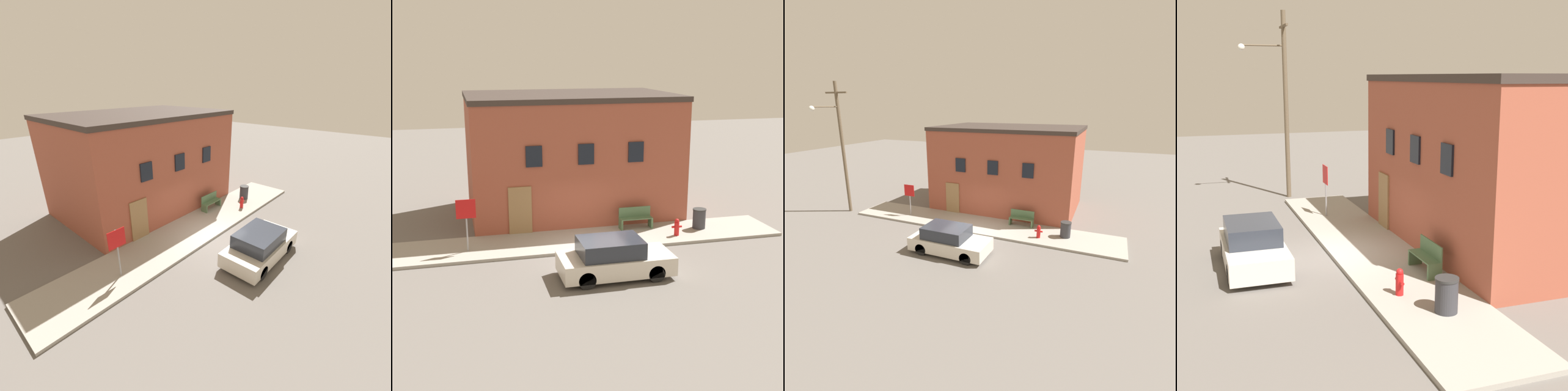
% 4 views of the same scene
% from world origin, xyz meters
% --- Properties ---
extents(ground_plane, '(80.00, 80.00, 0.00)m').
position_xyz_m(ground_plane, '(0.00, 0.00, 0.00)').
color(ground_plane, '#66605B').
extents(sidewalk, '(16.98, 2.81, 0.13)m').
position_xyz_m(sidewalk, '(0.00, 1.40, 0.06)').
color(sidewalk, '#9E998E').
rests_on(sidewalk, ground).
extents(brick_building, '(9.85, 6.70, 5.86)m').
position_xyz_m(brick_building, '(0.38, 6.09, 2.93)').
color(brick_building, '#9E4C38').
rests_on(brick_building, ground).
extents(fire_hydrant, '(0.44, 0.21, 0.74)m').
position_xyz_m(fire_hydrant, '(3.91, 0.86, 0.50)').
color(fire_hydrant, red).
rests_on(fire_hydrant, sidewalk).
extents(stop_sign, '(0.76, 0.06, 2.11)m').
position_xyz_m(stop_sign, '(-4.86, 1.07, 1.62)').
color(stop_sign, gray).
rests_on(stop_sign, sidewalk).
extents(bench, '(1.48, 0.44, 0.94)m').
position_xyz_m(bench, '(2.53, 2.27, 0.58)').
color(bench, '#4C6B47').
rests_on(bench, sidewalk).
extents(trash_bin, '(0.60, 0.60, 0.89)m').
position_xyz_m(trash_bin, '(5.28, 1.54, 0.58)').
color(trash_bin, '#333338').
rests_on(trash_bin, sidewalk).
extents(utility_pole, '(1.80, 2.22, 8.76)m').
position_xyz_m(utility_pole, '(-9.57, 0.23, 4.77)').
color(utility_pole, brown).
rests_on(utility_pole, ground).
extents(parked_car, '(4.01, 1.79, 1.42)m').
position_xyz_m(parked_car, '(0.08, -2.48, 0.67)').
color(parked_car, black).
rests_on(parked_car, ground).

